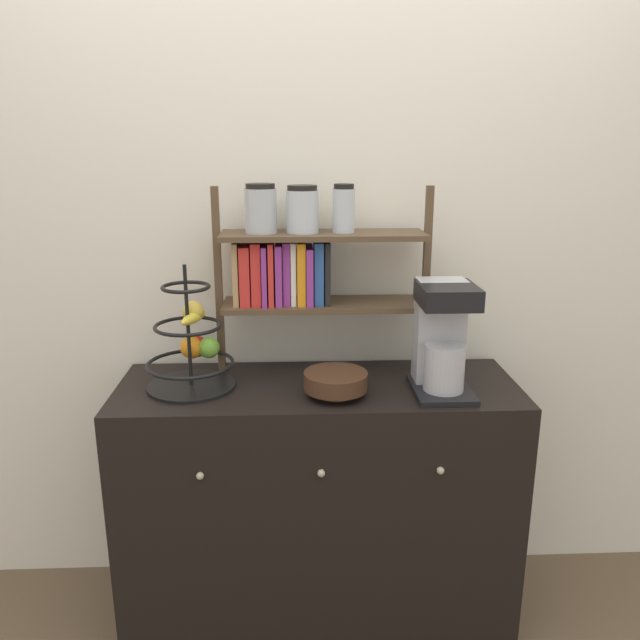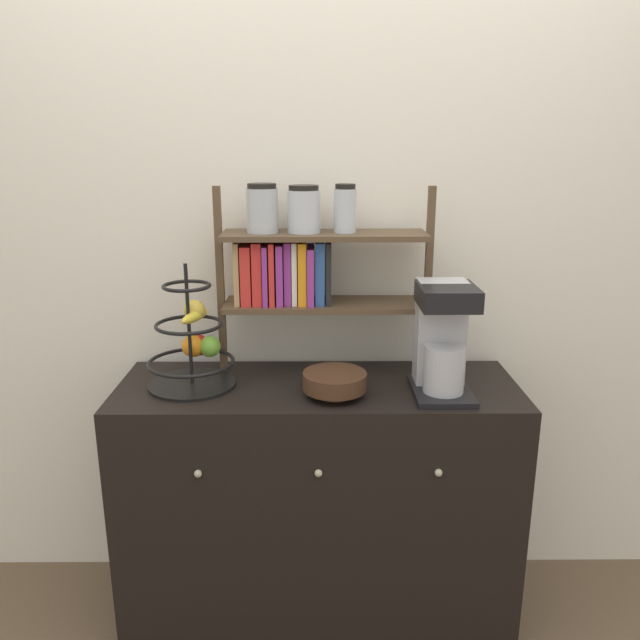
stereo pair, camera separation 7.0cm
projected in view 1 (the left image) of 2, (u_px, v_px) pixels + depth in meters
wall_back at (315, 244)px, 2.22m from camera, size 7.00×0.05×2.60m
sideboard at (318, 501)px, 2.19m from camera, size 1.33×0.48×0.87m
coffee_maker at (442, 336)px, 1.99m from camera, size 0.18×0.25×0.36m
fruit_stand at (193, 347)px, 2.04m from camera, size 0.29×0.29×0.41m
wooden_bowl at (336, 382)px, 1.97m from camera, size 0.20×0.20×0.08m
shelf_hutch at (297, 258)px, 2.08m from camera, size 0.73×0.20×0.65m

